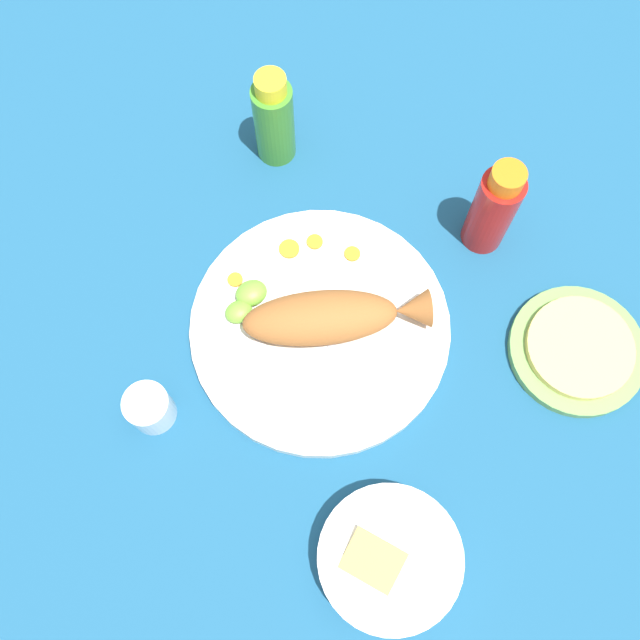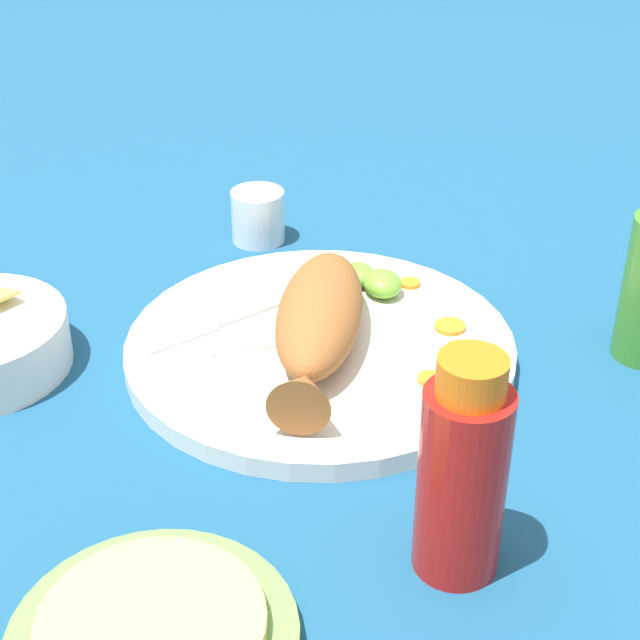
{
  "view_description": "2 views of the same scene",
  "coord_description": "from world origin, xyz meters",
  "px_view_note": "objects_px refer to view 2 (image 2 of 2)",
  "views": [
    {
      "loc": [
        0.15,
        0.29,
        0.9
      ],
      "look_at": [
        0.0,
        0.0,
        0.04
      ],
      "focal_mm": 40.0,
      "sensor_mm": 36.0,
      "label": 1
    },
    {
      "loc": [
        -0.71,
        0.19,
        0.48
      ],
      "look_at": [
        0.0,
        0.0,
        0.04
      ],
      "focal_mm": 55.0,
      "sensor_mm": 36.0,
      "label": 2
    }
  ],
  "objects_px": {
    "fried_fish": "(318,321)",
    "fork_near": "(221,350)",
    "fork_far": "(223,322)",
    "salt_cup": "(258,219)",
    "hot_sauce_bottle_red": "(463,473)",
    "main_plate": "(320,348)"
  },
  "relations": [
    {
      "from": "fork_near",
      "to": "hot_sauce_bottle_red",
      "type": "distance_m",
      "value": 0.3
    },
    {
      "from": "main_plate",
      "to": "hot_sauce_bottle_red",
      "type": "distance_m",
      "value": 0.28
    },
    {
      "from": "fork_near",
      "to": "hot_sauce_bottle_red",
      "type": "height_order",
      "value": "hot_sauce_bottle_red"
    },
    {
      "from": "main_plate",
      "to": "fork_near",
      "type": "bearing_deg",
      "value": 88.7
    },
    {
      "from": "hot_sauce_bottle_red",
      "to": "salt_cup",
      "type": "xyz_separation_m",
      "value": [
        0.51,
        0.03,
        -0.05
      ]
    },
    {
      "from": "fried_fish",
      "to": "fork_near",
      "type": "xyz_separation_m",
      "value": [
        0.02,
        0.08,
        -0.03
      ]
    },
    {
      "from": "main_plate",
      "to": "hot_sauce_bottle_red",
      "type": "xyz_separation_m",
      "value": [
        -0.27,
        -0.02,
        0.07
      ]
    },
    {
      "from": "main_plate",
      "to": "fried_fish",
      "type": "bearing_deg",
      "value": 158.51
    },
    {
      "from": "main_plate",
      "to": "salt_cup",
      "type": "xyz_separation_m",
      "value": [
        0.24,
        0.01,
        0.02
      ]
    },
    {
      "from": "fork_far",
      "to": "fork_near",
      "type": "bearing_deg",
      "value": 56.35
    },
    {
      "from": "fork_near",
      "to": "salt_cup",
      "type": "bearing_deg",
      "value": -108.98
    },
    {
      "from": "salt_cup",
      "to": "fork_near",
      "type": "bearing_deg",
      "value": 160.86
    },
    {
      "from": "main_plate",
      "to": "salt_cup",
      "type": "bearing_deg",
      "value": 1.22
    },
    {
      "from": "main_plate",
      "to": "fried_fish",
      "type": "distance_m",
      "value": 0.04
    },
    {
      "from": "salt_cup",
      "to": "main_plate",
      "type": "bearing_deg",
      "value": -178.78
    },
    {
      "from": "fried_fish",
      "to": "fork_near",
      "type": "bearing_deg",
      "value": 101.08
    },
    {
      "from": "fried_fish",
      "to": "fork_near",
      "type": "relative_size",
      "value": 1.34
    },
    {
      "from": "fork_far",
      "to": "salt_cup",
      "type": "height_order",
      "value": "salt_cup"
    },
    {
      "from": "fried_fish",
      "to": "salt_cup",
      "type": "height_order",
      "value": "fried_fish"
    },
    {
      "from": "fork_near",
      "to": "fork_far",
      "type": "distance_m",
      "value": 0.05
    },
    {
      "from": "hot_sauce_bottle_red",
      "to": "fork_far",
      "type": "bearing_deg",
      "value": 17.76
    },
    {
      "from": "hot_sauce_bottle_red",
      "to": "fork_near",
      "type": "bearing_deg",
      "value": 22.42
    }
  ]
}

